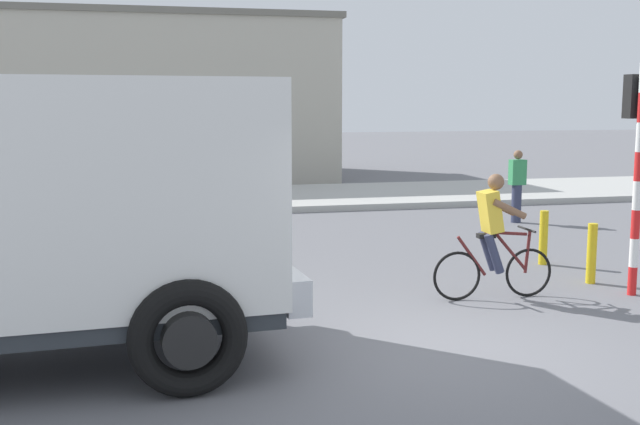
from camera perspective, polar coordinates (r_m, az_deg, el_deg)
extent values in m
plane|color=slate|center=(8.60, 7.97, -10.11)|extent=(120.00, 120.00, 0.00)
cube|color=#ADADA8|center=(21.23, -5.23, 1.03)|extent=(80.00, 5.00, 0.16)
cube|color=white|center=(8.23, -22.25, 1.39)|extent=(5.35, 2.84, 2.20)
cube|color=#2D3338|center=(8.43, -21.82, -6.60)|extent=(5.25, 2.78, 0.16)
cube|color=silver|center=(8.59, -3.59, -4.53)|extent=(0.40, 2.39, 0.36)
cube|color=black|center=(8.36, -4.69, 5.46)|extent=(0.26, 2.13, 0.70)
torus|color=black|center=(9.71, -11.67, -4.73)|extent=(1.11, 0.31, 1.10)
cylinder|color=black|center=(9.71, -11.67, -4.73)|extent=(0.51, 0.33, 0.50)
torus|color=black|center=(7.24, -9.61, -9.08)|extent=(1.11, 0.31, 1.10)
cylinder|color=black|center=(7.24, -9.61, -9.08)|extent=(0.51, 0.33, 0.50)
torus|color=black|center=(11.16, 15.01, -4.27)|extent=(0.68, 0.06, 0.68)
torus|color=black|center=(10.73, 9.99, -4.60)|extent=(0.68, 0.06, 0.68)
cylinder|color=#591E1E|center=(10.90, 13.49, -1.48)|extent=(0.60, 0.06, 0.09)
cylinder|color=#591E1E|center=(10.97, 13.73, -2.73)|extent=(0.51, 0.06, 0.57)
cylinder|color=#591E1E|center=(10.75, 11.03, -3.14)|extent=(0.44, 0.06, 0.57)
cylinder|color=#591E1E|center=(11.09, 14.95, -2.79)|extent=(0.09, 0.05, 0.59)
cylinder|color=black|center=(11.03, 14.89, -1.19)|extent=(0.04, 0.50, 0.03)
cube|color=black|center=(10.78, 12.06, -1.67)|extent=(0.24, 0.13, 0.06)
cube|color=gold|center=(10.75, 12.35, 0.07)|extent=(0.30, 0.33, 0.59)
sphere|color=brown|center=(10.74, 12.75, 2.20)|extent=(0.22, 0.22, 0.22)
cylinder|color=#2D334C|center=(10.95, 12.19, -2.76)|extent=(0.31, 0.13, 0.57)
cylinder|color=brown|center=(10.97, 12.97, 0.47)|extent=(0.49, 0.10, 0.29)
cylinder|color=#2D334C|center=(10.77, 12.62, -2.95)|extent=(0.31, 0.13, 0.57)
cylinder|color=brown|center=(10.69, 13.69, 0.25)|extent=(0.49, 0.10, 0.29)
cylinder|color=red|center=(11.75, 21.88, -4.66)|extent=(0.12, 0.12, 0.40)
cylinder|color=white|center=(11.67, 21.98, -2.75)|extent=(0.12, 0.12, 0.40)
cylinder|color=red|center=(11.61, 22.09, -0.81)|extent=(0.12, 0.12, 0.40)
cylinder|color=white|center=(11.56, 22.19, 1.15)|extent=(0.12, 0.12, 0.40)
cylinder|color=red|center=(11.52, 22.30, 3.13)|extent=(0.12, 0.12, 0.40)
cylinder|color=white|center=(11.50, 22.40, 5.11)|extent=(0.12, 0.12, 0.40)
cube|color=black|center=(11.63, 22.03, 7.87)|extent=(0.24, 0.20, 0.60)
sphere|color=red|center=(11.73, 21.69, 7.89)|extent=(0.14, 0.14, 0.14)
cube|color=#B7B7BC|center=(13.69, -18.39, -0.84)|extent=(4.32, 2.80, 0.70)
cube|color=black|center=(13.64, -17.89, 1.91)|extent=(2.53, 2.03, 0.60)
cylinder|color=black|center=(13.25, -12.29, -2.43)|extent=(0.63, 0.35, 0.60)
cylinder|color=black|center=(14.85, -14.36, -1.37)|extent=(0.63, 0.35, 0.60)
cylinder|color=#2D334C|center=(17.96, 14.18, 0.64)|extent=(0.22, 0.22, 0.85)
cube|color=#338C51|center=(17.88, 14.25, 2.88)|extent=(0.34, 0.22, 0.56)
sphere|color=brown|center=(17.85, 14.30, 4.12)|extent=(0.20, 0.20, 0.20)
cylinder|color=gold|center=(12.24, 19.26, -2.85)|extent=(0.14, 0.14, 0.90)
cylinder|color=gold|center=(13.41, 16.04, -1.78)|extent=(0.14, 0.14, 0.90)
cube|color=#B2AD9E|center=(28.47, -11.80, 7.92)|extent=(11.54, 7.50, 5.36)
cube|color=slate|center=(28.60, -11.97, 13.50)|extent=(11.77, 7.65, 0.20)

